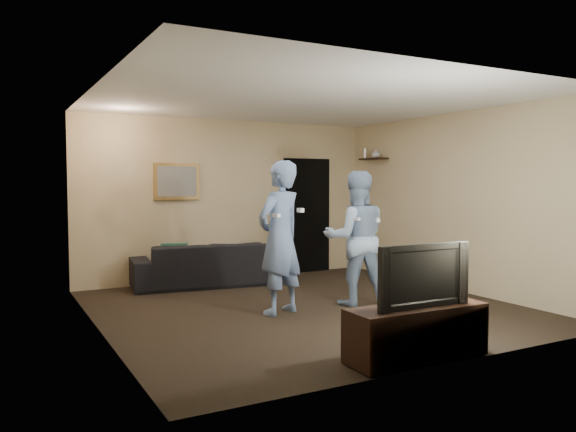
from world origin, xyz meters
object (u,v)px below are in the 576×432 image
tv_console (416,332)px  wii_player_left (280,238)px  sofa (206,264)px  television (417,275)px  wii_player_right (356,238)px

tv_console → wii_player_left: wii_player_left is taller
tv_console → wii_player_left: bearing=97.7°
sofa → television: bearing=102.3°
television → wii_player_right: wii_player_right is taller
sofa → wii_player_left: bearing=100.7°
tv_console → wii_player_right: 2.38m
wii_player_left → wii_player_right: size_ratio=1.07×
wii_player_left → wii_player_right: wii_player_left is taller
television → wii_player_right: size_ratio=0.57×
tv_console → television: bearing=0.0°
sofa → tv_console: (0.39, -4.35, -0.08)m
tv_console → wii_player_right: wii_player_right is taller
sofa → wii_player_left: 2.29m
tv_console → wii_player_left: (-0.26, 2.15, 0.67)m
tv_console → wii_player_right: size_ratio=0.77×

